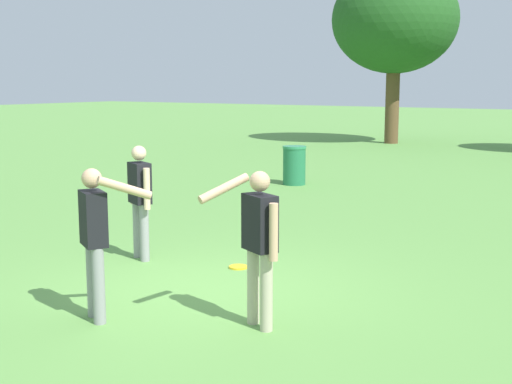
{
  "coord_description": "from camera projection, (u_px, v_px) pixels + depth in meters",
  "views": [
    {
      "loc": [
        4.87,
        -6.43,
        2.53
      ],
      "look_at": [
        -0.25,
        1.59,
        1.0
      ],
      "focal_mm": 48.27,
      "sensor_mm": 36.0,
      "label": 1
    }
  ],
  "objects": [
    {
      "name": "tree_tall_left",
      "position": [
        395.0,
        20.0,
        27.79
      ],
      "size": [
        5.09,
        5.09,
        7.18
      ],
      "color": "brown",
      "rests_on": "ground"
    },
    {
      "name": "frisbee",
      "position": [
        238.0,
        267.0,
        9.45
      ],
      "size": [
        0.27,
        0.27,
        0.03
      ],
      "primitive_type": "cylinder",
      "color": "yellow",
      "rests_on": "ground"
    },
    {
      "name": "person_catcher",
      "position": [
        259.0,
        237.0,
        7.02
      ],
      "size": [
        0.8,
        0.59,
        1.64
      ],
      "color": "#B7AD93",
      "rests_on": "ground"
    },
    {
      "name": "trash_can_further_along",
      "position": [
        294.0,
        165.0,
        17.04
      ],
      "size": [
        0.59,
        0.59,
        0.96
      ],
      "color": "#237047",
      "rests_on": "ground"
    },
    {
      "name": "ground_plane",
      "position": [
        203.0,
        293.0,
        8.34
      ],
      "size": [
        120.0,
        120.0,
        0.0
      ],
      "primitive_type": "plane",
      "color": "#609947"
    },
    {
      "name": "person_thrower",
      "position": [
        140.0,
        195.0,
        9.77
      ],
      "size": [
        0.56,
        0.37,
        1.64
      ],
      "color": "gray",
      "rests_on": "ground"
    },
    {
      "name": "person_bystander",
      "position": [
        95.0,
        232.0,
        7.25
      ],
      "size": [
        0.82,
        0.56,
        1.64
      ],
      "color": "gray",
      "rests_on": "ground"
    }
  ]
}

